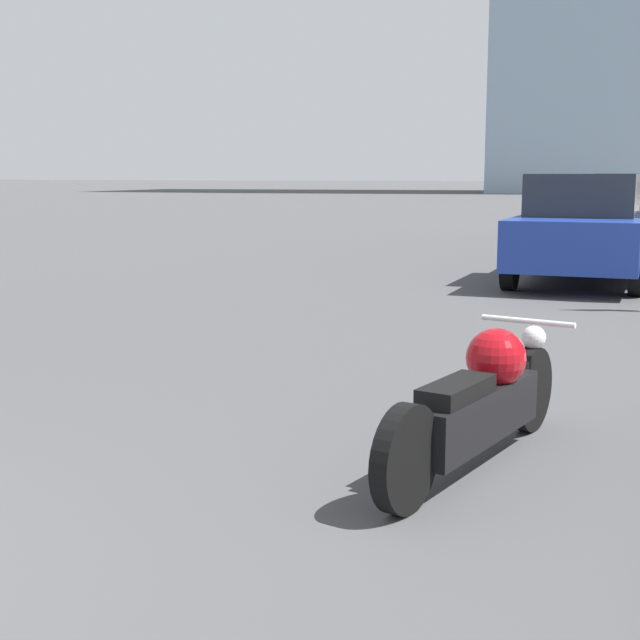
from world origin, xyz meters
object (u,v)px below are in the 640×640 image
object	(u,v)px
motorcycle	(481,401)
parked_car_blue	(582,229)
parked_car_white	(623,196)
parked_car_silver	(625,205)

from	to	relation	value
motorcycle	parked_car_blue	size ratio (longest dim) A/B	0.54
parked_car_blue	parked_car_white	bearing A→B (deg)	91.55
parked_car_silver	parked_car_white	xyz separation A→B (m)	(-0.43, 11.49, -0.02)
motorcycle	parked_car_white	bearing A→B (deg)	103.59
parked_car_white	parked_car_blue	bearing A→B (deg)	-87.55
motorcycle	parked_car_blue	bearing A→B (deg)	103.96
parked_car_silver	parked_car_white	bearing A→B (deg)	94.29
motorcycle	parked_car_silver	bearing A→B (deg)	102.72
parked_car_silver	motorcycle	bearing A→B (deg)	-88.13
motorcycle	parked_car_silver	distance (m)	20.36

